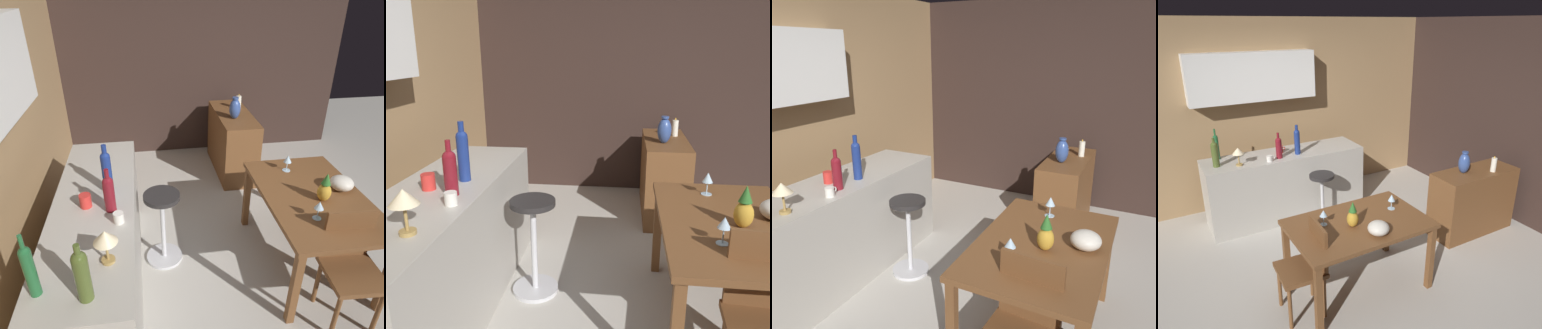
# 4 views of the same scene
# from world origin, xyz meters

# --- Properties ---
(ground_plane) EXTENTS (9.00, 9.00, 0.00)m
(ground_plane) POSITION_xyz_m (0.00, 0.00, 0.00)
(ground_plane) COLOR #B7B2A8
(wall_kitchen_back) EXTENTS (5.20, 0.33, 2.60)m
(wall_kitchen_back) POSITION_xyz_m (-0.06, 2.08, 1.41)
(wall_kitchen_back) COLOR #9E7A51
(wall_kitchen_back) RESTS_ON ground_plane
(wall_side_right) EXTENTS (0.10, 4.40, 2.60)m
(wall_side_right) POSITION_xyz_m (2.55, 0.30, 1.30)
(wall_side_right) COLOR #33231E
(wall_side_right) RESTS_ON ground_plane
(dining_table) EXTENTS (1.32, 0.85, 0.74)m
(dining_table) POSITION_xyz_m (-0.05, -0.39, 0.65)
(dining_table) COLOR brown
(dining_table) RESTS_ON ground_plane
(kitchen_counter) EXTENTS (2.10, 0.60, 0.90)m
(kitchen_counter) POSITION_xyz_m (-0.12, 1.41, 0.45)
(kitchen_counter) COLOR #B2ADA3
(kitchen_counter) RESTS_ON ground_plane
(sideboard_cabinet) EXTENTS (1.10, 0.44, 0.82)m
(sideboard_cabinet) POSITION_xyz_m (1.77, -0.17, 0.41)
(sideboard_cabinet) COLOR brown
(sideboard_cabinet) RESTS_ON ground_plane
(chair_near_window) EXTENTS (0.42, 0.42, 0.89)m
(chair_near_window) POSITION_xyz_m (-0.62, -0.44, 0.50)
(chair_near_window) COLOR brown
(chair_near_window) RESTS_ON ground_plane
(bar_stool) EXTENTS (0.34, 0.34, 0.72)m
(bar_stool) POSITION_xyz_m (0.18, 0.89, 0.38)
(bar_stool) COLOR #262323
(bar_stool) RESTS_ON ground_plane
(wine_glass_left) EXTENTS (0.07, 0.07, 0.15)m
(wine_glass_left) POSITION_xyz_m (-0.36, -0.27, 0.85)
(wine_glass_left) COLOR silver
(wine_glass_left) RESTS_ON dining_table
(wine_glass_right) EXTENTS (0.08, 0.08, 0.16)m
(wine_glass_right) POSITION_xyz_m (0.39, -0.32, 0.86)
(wine_glass_right) COLOR silver
(wine_glass_right) RESTS_ON dining_table
(pineapple_centerpiece) EXTENTS (0.11, 0.11, 0.26)m
(pineapple_centerpiece) POSITION_xyz_m (-0.13, -0.43, 0.85)
(pineapple_centerpiece) COLOR gold
(pineapple_centerpiece) RESTS_ON dining_table
(fruit_bowl) EXTENTS (0.20, 0.20, 0.12)m
(fruit_bowl) POSITION_xyz_m (0.00, -0.66, 0.80)
(fruit_bowl) COLOR beige
(fruit_bowl) RESTS_ON dining_table
(wine_bottle_ruby) EXTENTS (0.08, 0.08, 0.33)m
(wine_bottle_ruby) POSITION_xyz_m (-0.23, 1.27, 1.05)
(wine_bottle_ruby) COLOR maroon
(wine_bottle_ruby) RESTS_ON kitchen_counter
(wine_bottle_cobalt) EXTENTS (0.08, 0.08, 0.39)m
(wine_bottle_cobalt) POSITION_xyz_m (0.03, 1.30, 1.09)
(wine_bottle_cobalt) COLOR navy
(wine_bottle_cobalt) RESTS_ON kitchen_counter
(cup_red) EXTENTS (0.12, 0.08, 0.10)m
(cup_red) POSITION_xyz_m (-0.16, 1.45, 0.95)
(cup_red) COLOR red
(cup_red) RESTS_ON kitchen_counter
(cup_white) EXTENTS (0.11, 0.07, 0.08)m
(cup_white) POSITION_xyz_m (-0.38, 1.21, 0.94)
(cup_white) COLOR white
(cup_white) RESTS_ON kitchen_counter
(counter_lamp) EXTENTS (0.14, 0.14, 0.23)m
(counter_lamp) POSITION_xyz_m (-0.75, 1.26, 1.07)
(counter_lamp) COLOR #A58447
(counter_lamp) RESTS_ON kitchen_counter
(pillar_candle_tall) EXTENTS (0.07, 0.07, 0.20)m
(pillar_candle_tall) POSITION_xyz_m (1.94, -0.27, 0.91)
(pillar_candle_tall) COLOR white
(pillar_candle_tall) RESTS_ON sideboard_cabinet
(vase_ceramic_blue) EXTENTS (0.14, 0.14, 0.27)m
(vase_ceramic_blue) POSITION_xyz_m (1.59, -0.13, 0.95)
(vase_ceramic_blue) COLOR #334C8C
(vase_ceramic_blue) RESTS_ON sideboard_cabinet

